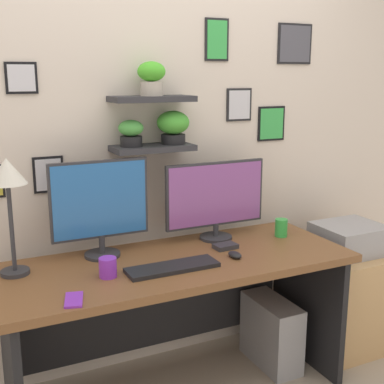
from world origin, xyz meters
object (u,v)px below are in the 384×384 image
(monitor_right, at_px, (216,198))
(keyboard, at_px, (172,267))
(cell_phone, at_px, (74,300))
(pen_cup, at_px, (281,228))
(computer_mouse, at_px, (235,255))
(computer_tower_right, at_px, (271,332))
(desk, at_px, (174,294))
(coffee_mug, at_px, (108,267))
(drawer_cabinet, at_px, (345,298))
(monitor_left, at_px, (100,205))
(printer, at_px, (350,238))
(desk_lamp, at_px, (8,183))
(scissors_tray, at_px, (225,246))

(monitor_right, bearing_deg, keyboard, -140.86)
(cell_phone, bearing_deg, pen_cup, 30.24)
(computer_mouse, xyz_separation_m, cell_phone, (-0.84, -0.15, -0.01))
(cell_phone, height_order, pen_cup, pen_cup)
(computer_tower_right, bearing_deg, desk, 178.75)
(coffee_mug, distance_m, drawer_cabinet, 1.60)
(monitor_left, bearing_deg, printer, -6.67)
(printer, bearing_deg, coffee_mug, -175.82)
(monitor_right, distance_m, cell_phone, 1.03)
(pen_cup, bearing_deg, monitor_left, 172.65)
(monitor_left, bearing_deg, desk, -26.47)
(desk_lamp, relative_size, computer_tower_right, 1.34)
(desk, relative_size, cell_phone, 12.46)
(drawer_cabinet, bearing_deg, cell_phone, -170.23)
(desk, xyz_separation_m, monitor_left, (-0.32, 0.16, 0.47))
(desk, relative_size, scissors_tray, 14.53)
(scissors_tray, bearing_deg, computer_mouse, -99.92)
(keyboard, relative_size, drawer_cabinet, 0.74)
(keyboard, height_order, drawer_cabinet, keyboard)
(coffee_mug, bearing_deg, scissors_tray, 9.30)
(cell_phone, bearing_deg, keyboard, 31.05)
(desk_lamp, relative_size, pen_cup, 5.37)
(keyboard, bearing_deg, desk_lamp, 159.06)
(computer_mouse, xyz_separation_m, coffee_mug, (-0.64, 0.03, 0.03))
(computer_mouse, distance_m, printer, 0.89)
(scissors_tray, bearing_deg, pen_cup, 6.69)
(monitor_left, relative_size, pen_cup, 4.91)
(desk, bearing_deg, monitor_right, 26.48)
(keyboard, bearing_deg, monitor_left, 127.09)
(desk, distance_m, cell_phone, 0.68)
(monitor_right, bearing_deg, computer_mouse, -100.20)
(desk_lamp, xyz_separation_m, printer, (1.89, -0.10, -0.49))
(cell_phone, bearing_deg, computer_tower_right, 29.07)
(drawer_cabinet, bearing_deg, monitor_right, 168.21)
(pen_cup, distance_m, printer, 0.49)
(computer_mouse, height_order, scissors_tray, computer_mouse)
(monitor_right, relative_size, coffee_mug, 6.52)
(monitor_right, height_order, cell_phone, monitor_right)
(drawer_cabinet, bearing_deg, scissors_tray, -179.85)
(coffee_mug, relative_size, pen_cup, 0.90)
(desk_lamp, bearing_deg, computer_mouse, -13.64)
(desk, xyz_separation_m, cell_phone, (-0.57, -0.31, 0.21))
(computer_mouse, height_order, coffee_mug, coffee_mug)
(pen_cup, distance_m, scissors_tray, 0.39)
(keyboard, bearing_deg, scissors_tray, 22.40)
(cell_phone, distance_m, scissors_tray, 0.91)
(coffee_mug, relative_size, computer_tower_right, 0.22)
(drawer_cabinet, xyz_separation_m, computer_tower_right, (-0.54, -0.00, -0.11))
(computer_mouse, bearing_deg, monitor_left, 151.90)
(monitor_right, distance_m, scissors_tray, 0.28)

